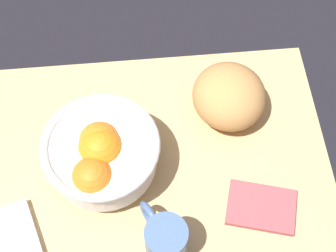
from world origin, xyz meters
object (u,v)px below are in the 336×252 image
(napkin_folded, at_px, (261,207))
(mug, at_px, (165,239))
(fruit_bowl, at_px, (101,153))
(bread_loaf, at_px, (229,96))

(napkin_folded, relative_size, mug, 1.10)
(napkin_folded, xyz_separation_m, mug, (0.18, 0.06, 0.04))
(fruit_bowl, height_order, mug, fruit_bowl)
(fruit_bowl, bearing_deg, napkin_folded, 159.69)
(fruit_bowl, bearing_deg, bread_loaf, -156.38)
(fruit_bowl, xyz_separation_m, mug, (-0.10, 0.16, -0.02))
(napkin_folded, height_order, mug, mug)
(fruit_bowl, distance_m, mug, 0.19)
(bread_loaf, bearing_deg, fruit_bowl, 23.62)
(napkin_folded, distance_m, mug, 0.20)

